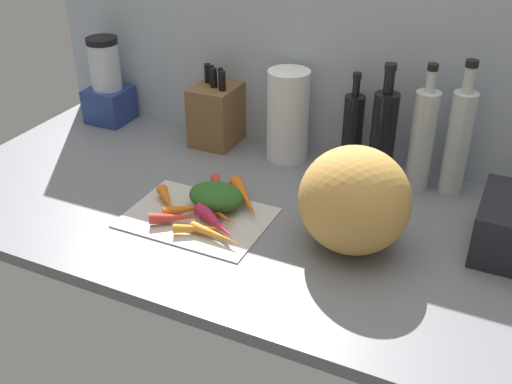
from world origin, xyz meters
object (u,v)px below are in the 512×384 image
at_px(carrot_1, 219,213).
at_px(carrot_8, 216,235).
at_px(bottle_2, 422,139).
at_px(bottle_1, 383,136).
at_px(winter_squash, 354,200).
at_px(cutting_board, 197,217).
at_px(bottle_3, 458,141).
at_px(carrot_4, 167,199).
at_px(carrot_7, 176,218).
at_px(bottle_0, 352,132).
at_px(blender_appliance, 107,86).
at_px(paper_towel_roll, 288,116).
at_px(carrot_6, 220,195).
at_px(carrot_0, 204,228).
at_px(knife_block, 216,114).
at_px(carrot_3, 186,209).
at_px(carrot_5, 246,197).
at_px(carrot_2, 216,223).

xyz_separation_m(carrot_1, carrot_8, (0.04, -0.08, 0.00)).
bearing_deg(bottle_2, bottle_1, -175.44).
xyz_separation_m(carrot_1, winter_squash, (0.32, 0.03, 0.10)).
height_order(cutting_board, bottle_3, bottle_3).
distance_m(carrot_4, bottle_2, 0.65).
distance_m(carrot_7, bottle_0, 0.54).
distance_m(winter_squash, blender_appliance, 0.98).
relative_size(bottle_0, bottle_1, 0.86).
bearing_deg(paper_towel_roll, carrot_8, -87.45).
height_order(cutting_board, carrot_6, carrot_6).
height_order(paper_towel_roll, bottle_3, bottle_3).
relative_size(winter_squash, bottle_3, 0.70).
height_order(carrot_0, carrot_8, same).
bearing_deg(paper_towel_roll, winter_squash, -49.04).
distance_m(carrot_0, carrot_4, 0.16).
bearing_deg(blender_appliance, paper_towel_roll, -0.01).
bearing_deg(winter_squash, carrot_0, -161.93).
distance_m(carrot_1, knife_block, 0.44).
height_order(carrot_7, bottle_0, bottle_0).
relative_size(carrot_8, bottle_0, 0.49).
bearing_deg(winter_squash, paper_towel_roll, 130.96).
bearing_deg(bottle_1, carrot_0, -124.29).
relative_size(cutting_board, carrot_3, 3.03).
height_order(carrot_6, winter_squash, winter_squash).
height_order(carrot_3, bottle_0, bottle_0).
xyz_separation_m(carrot_4, carrot_5, (0.17, 0.09, 0.00)).
distance_m(carrot_6, bottle_0, 0.40).
distance_m(carrot_4, carrot_6, 0.13).
relative_size(paper_towel_roll, bottle_0, 0.93).
bearing_deg(bottle_2, carrot_6, -146.36).
bearing_deg(carrot_8, blender_appliance, 144.07).
bearing_deg(carrot_5, bottle_1, 45.83).
bearing_deg(paper_towel_roll, carrot_7, -102.39).
bearing_deg(bottle_1, carrot_6, -140.00).
distance_m(carrot_7, blender_appliance, 0.69).
height_order(carrot_7, bottle_2, bottle_2).
distance_m(carrot_8, bottle_2, 0.58).
bearing_deg(bottle_1, carrot_1, -129.30).
distance_m(knife_block, bottle_3, 0.69).
xyz_separation_m(carrot_1, bottle_1, (0.29, 0.36, 0.11)).
height_order(carrot_4, carrot_5, carrot_5).
bearing_deg(carrot_3, carrot_2, -14.70).
height_order(carrot_8, winter_squash, winter_squash).
xyz_separation_m(carrot_5, carrot_7, (-0.11, -0.15, -0.00)).
height_order(carrot_6, paper_towel_roll, paper_towel_roll).
bearing_deg(carrot_4, bottle_0, 48.57).
xyz_separation_m(carrot_5, bottle_3, (0.44, 0.29, 0.12)).
distance_m(cutting_board, carrot_2, 0.08).
distance_m(carrot_2, carrot_6, 0.14).
bearing_deg(carrot_7, bottle_1, 48.47).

